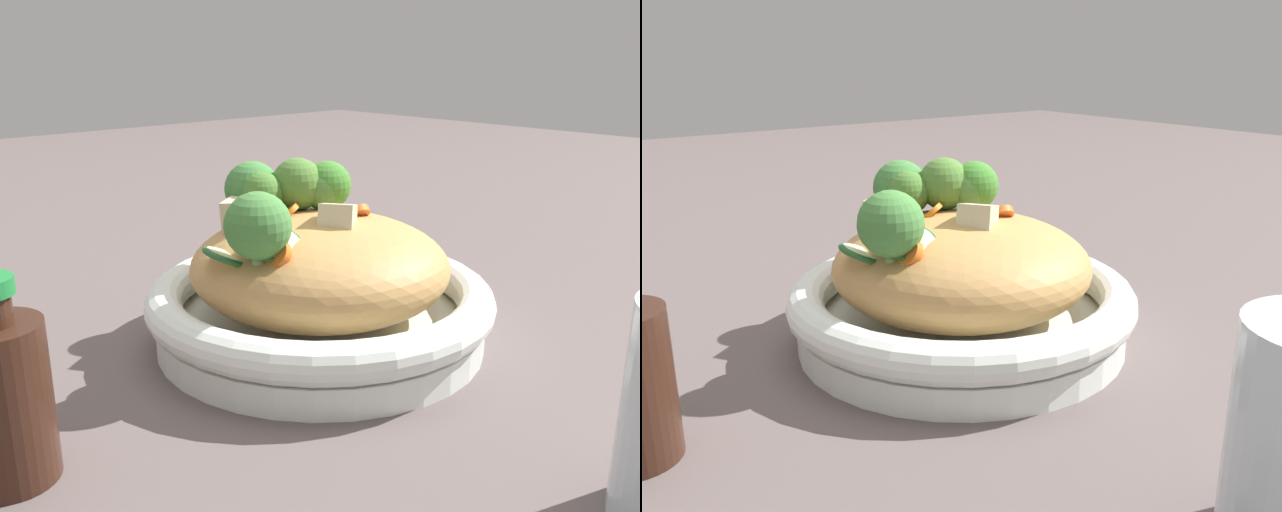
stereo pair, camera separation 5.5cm
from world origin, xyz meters
TOP-DOWN VIEW (x-y plane):
  - ground_plane at (0.00, 0.00)m, footprint 3.00×3.00m
  - serving_bowl at (0.00, 0.00)m, footprint 0.28×0.28m
  - noodle_heap at (0.00, 0.00)m, footprint 0.21×0.21m
  - broccoli_florets at (0.03, 0.01)m, footprint 0.15×0.17m
  - carrot_coins at (-0.01, 0.02)m, footprint 0.08×0.12m
  - zucchini_slices at (0.04, -0.00)m, footprint 0.13×0.18m
  - chicken_chunks at (0.02, 0.03)m, footprint 0.11×0.08m

SIDE VIEW (x-z plane):
  - ground_plane at x=0.00m, z-range 0.00..0.00m
  - serving_bowl at x=0.00m, z-range 0.00..0.05m
  - noodle_heap at x=0.00m, z-range 0.02..0.11m
  - zucchini_slices at x=0.04m, z-range 0.08..0.11m
  - carrot_coins at x=-0.01m, z-range 0.09..0.12m
  - chicken_chunks at x=0.02m, z-range 0.09..0.12m
  - broccoli_florets at x=0.03m, z-range 0.08..0.15m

